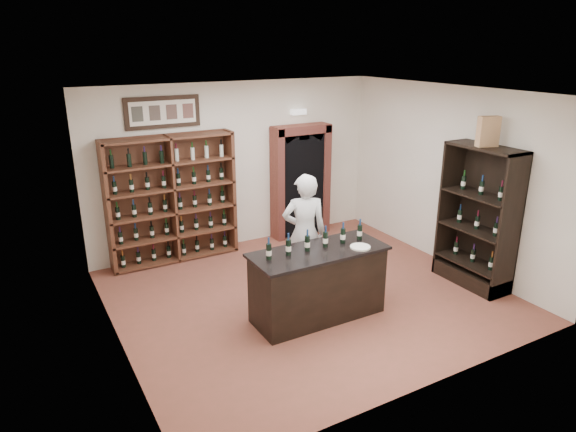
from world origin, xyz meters
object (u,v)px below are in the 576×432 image
object	(u,v)px
counter_bottle_0	(269,251)
wine_crate	(488,132)
tasting_counter	(318,284)
wine_shelf	(172,199)
side_cabinet	(477,238)
shopkeeper	(304,233)

from	to	relation	value
counter_bottle_0	wine_crate	xyz separation A→B (m)	(3.38, -0.38, 1.31)
tasting_counter	counter_bottle_0	xyz separation A→B (m)	(-0.72, 0.06, 0.61)
wine_shelf	tasting_counter	bearing A→B (deg)	-69.44
side_cabinet	wine_crate	bearing A→B (deg)	-164.96
wine_shelf	counter_bottle_0	xyz separation A→B (m)	(0.38, -2.87, 0.01)
tasting_counter	side_cabinet	distance (m)	2.75
wine_shelf	shopkeeper	distance (m)	2.52
wine_shelf	wine_crate	distance (m)	5.14
wine_crate	shopkeeper	bearing A→B (deg)	172.17
counter_bottle_0	wine_crate	size ratio (longest dim) A/B	0.68
tasting_counter	counter_bottle_0	distance (m)	0.95
side_cabinet	shopkeeper	distance (m)	2.70
wine_shelf	tasting_counter	xyz separation A→B (m)	(1.10, -2.93, -0.61)
wine_shelf	tasting_counter	size ratio (longest dim) A/B	1.17
tasting_counter	side_cabinet	world-z (taller)	side_cabinet
counter_bottle_0	shopkeeper	world-z (taller)	shopkeeper
shopkeeper	wine_crate	world-z (taller)	wine_crate
tasting_counter	wine_crate	xyz separation A→B (m)	(2.66, -0.32, 1.93)
counter_bottle_0	wine_crate	distance (m)	3.64
side_cabinet	shopkeeper	size ratio (longest dim) A/B	1.20
tasting_counter	counter_bottle_0	size ratio (longest dim) A/B	6.27
wine_shelf	counter_bottle_0	bearing A→B (deg)	-82.47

